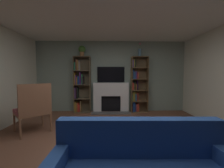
% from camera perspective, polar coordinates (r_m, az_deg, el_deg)
% --- Properties ---
extents(ground_plane, '(6.74, 6.74, 0.00)m').
position_cam_1_polar(ground_plane, '(2.84, 0.59, -24.44)').
color(ground_plane, brown).
extents(wall_back_accent, '(5.48, 0.06, 2.54)m').
position_cam_1_polar(wall_back_accent, '(5.34, -0.44, 2.95)').
color(wall_back_accent, gray).
rests_on(wall_back_accent, ground_plane).
extents(ceiling, '(5.48, 5.73, 0.06)m').
position_cam_1_polar(ceiling, '(2.79, 0.64, 29.85)').
color(ceiling, white).
rests_on(ceiling, wall_back_accent).
extents(fireplace, '(1.36, 0.52, 1.05)m').
position_cam_1_polar(fireplace, '(5.25, -0.41, -4.90)').
color(fireplace, white).
rests_on(fireplace, ground_plane).
extents(tv, '(0.98, 0.06, 0.56)m').
position_cam_1_polar(tv, '(5.28, -0.43, 3.69)').
color(tv, black).
rests_on(tv, fireplace).
extents(bookshelf_left, '(0.58, 0.33, 1.97)m').
position_cam_1_polar(bookshelf_left, '(5.29, -12.20, -0.61)').
color(bookshelf_left, brown).
rests_on(bookshelf_left, ground_plane).
extents(bookshelf_right, '(0.58, 0.33, 1.97)m').
position_cam_1_polar(bookshelf_right, '(5.30, 9.81, -0.91)').
color(bookshelf_right, brown).
rests_on(bookshelf_right, ground_plane).
extents(potted_plant, '(0.24, 0.24, 0.37)m').
position_cam_1_polar(potted_plant, '(5.31, -11.67, 12.86)').
color(potted_plant, '#AE7044').
rests_on(potted_plant, bookshelf_left).
extents(vase_with_flowers, '(0.10, 0.10, 0.48)m').
position_cam_1_polar(vase_with_flowers, '(5.33, 10.78, 12.25)').
color(vase_with_flowers, teal).
rests_on(vase_with_flowers, bookshelf_right).
extents(armchair, '(0.91, 0.90, 1.14)m').
position_cam_1_polar(armchair, '(3.83, -28.43, -8.20)').
color(armchair, brown).
rests_on(armchair, ground_plane).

